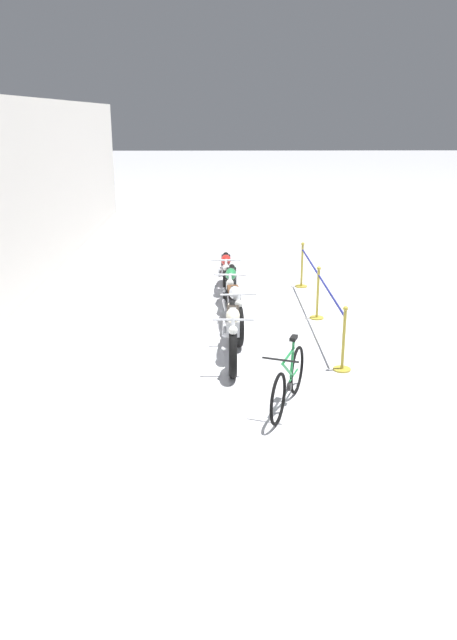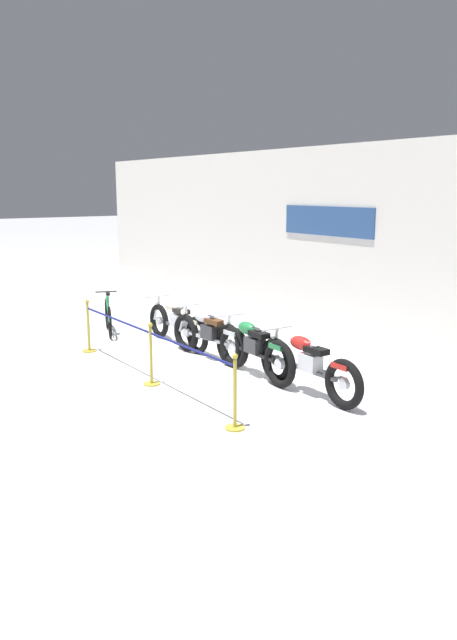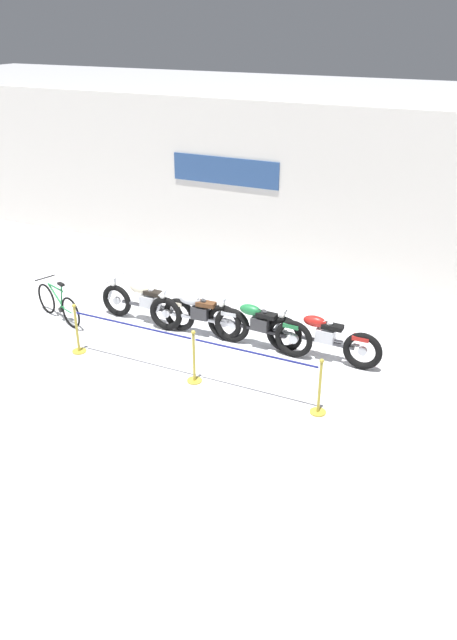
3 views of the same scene
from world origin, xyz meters
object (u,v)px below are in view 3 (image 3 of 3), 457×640
(motorcycle_silver_1, at_px, (198,315))
(stanchion_mid_right, at_px, (319,395))
(stanchion_mid_left, at_px, (194,364))
(stanchion_far_left, at_px, (137,337))
(motorcycle_cream_0, at_px, (147,303))
(bicycle, at_px, (58,304))
(motorcycle_green_2, at_px, (258,326))
(motorcycle_red_3, at_px, (322,338))

(motorcycle_silver_1, xyz_separation_m, stanchion_mid_right, (3.16, -1.65, -0.11))
(stanchion_mid_left, bearing_deg, stanchion_mid_right, 0.00)
(stanchion_far_left, bearing_deg, motorcycle_cream_0, 116.56)
(stanchion_mid_left, bearing_deg, motorcycle_cream_0, 140.45)
(motorcycle_silver_1, relative_size, stanchion_far_left, 0.44)
(motorcycle_cream_0, xyz_separation_m, bicycle, (-1.83, -0.71, -0.09))
(motorcycle_green_2, xyz_separation_m, stanchion_mid_right, (1.83, -1.69, -0.13))
(motorcycle_silver_1, xyz_separation_m, bicycle, (-3.12, -0.65, -0.09))
(motorcycle_red_3, bearing_deg, stanchion_mid_right, -73.85)
(bicycle, xyz_separation_m, stanchion_mid_left, (3.90, -1.00, -0.02))
(motorcycle_cream_0, relative_size, stanchion_far_left, 0.46)
(motorcycle_cream_0, height_order, stanchion_mid_right, stanchion_mid_right)
(stanchion_mid_right, bearing_deg, motorcycle_red_3, 106.15)
(stanchion_mid_right, bearing_deg, motorcycle_silver_1, 152.42)
(motorcycle_cream_0, xyz_separation_m, stanchion_mid_left, (2.07, -1.71, -0.11))
(motorcycle_cream_0, distance_m, bicycle, 1.97)
(bicycle, height_order, stanchion_mid_right, stanchion_mid_right)
(motorcycle_cream_0, relative_size, bicycle, 1.45)
(motorcycle_cream_0, bearing_deg, motorcycle_red_3, 0.86)
(stanchion_far_left, bearing_deg, motorcycle_green_2, 43.67)
(motorcycle_silver_1, relative_size, stanchion_mid_right, 2.14)
(motorcycle_silver_1, bearing_deg, motorcycle_red_3, 2.57)
(motorcycle_red_3, height_order, stanchion_far_left, stanchion_far_left)
(motorcycle_red_3, xyz_separation_m, stanchion_mid_left, (-1.86, -1.77, -0.11))
(bicycle, relative_size, stanchion_mid_right, 1.54)
(motorcycle_green_2, height_order, bicycle, motorcycle_green_2)
(motorcycle_cream_0, xyz_separation_m, motorcycle_silver_1, (1.29, -0.06, 0.00))
(motorcycle_green_2, xyz_separation_m, bicycle, (-4.45, -0.69, -0.11))
(motorcycle_silver_1, bearing_deg, bicycle, -168.17)
(motorcycle_silver_1, distance_m, stanchion_far_left, 1.72)
(stanchion_mid_left, bearing_deg, stanchion_far_left, 180.00)
(stanchion_mid_left, bearing_deg, motorcycle_silver_1, 115.47)
(motorcycle_red_3, bearing_deg, motorcycle_green_2, -176.29)
(motorcycle_cream_0, bearing_deg, stanchion_far_left, -63.44)
(motorcycle_green_2, xyz_separation_m, stanchion_mid_left, (-0.55, -1.69, -0.13))
(motorcycle_red_3, distance_m, bicycle, 5.82)
(motorcycle_silver_1, xyz_separation_m, stanchion_far_left, (-0.43, -1.65, 0.18))
(motorcycle_green_2, bearing_deg, stanchion_far_left, -136.33)
(motorcycle_silver_1, bearing_deg, motorcycle_cream_0, 177.34)
(motorcycle_red_3, distance_m, stanchion_mid_right, 1.85)
(motorcycle_green_2, height_order, stanchion_far_left, stanchion_far_left)
(motorcycle_green_2, distance_m, bicycle, 4.51)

